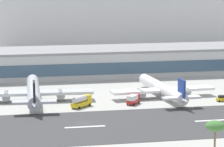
{
  "coord_description": "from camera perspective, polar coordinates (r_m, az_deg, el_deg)",
  "views": [
    {
      "loc": [
        -27.61,
        -178.77,
        45.69
      ],
      "look_at": [
        15.59,
        36.95,
        8.49
      ],
      "focal_mm": 99.01,
      "sensor_mm": 36.0,
      "label": 1
    }
  ],
  "objects": [
    {
      "name": "service_box_truck_2",
      "position": [
        211.77,
        1.98,
        -2.37
      ],
      "size": [
        5.57,
        6.21,
        3.25
      ],
      "rotation": [
        0.0,
        0.0,
        0.91
      ],
      "color": "#B2231E",
      "rests_on": "ground_plane"
    },
    {
      "name": "runway_centreline_dash_4",
      "position": [
        181.87,
        -2.5,
        -4.94
      ],
      "size": [
        12.0,
        1.2,
        0.01
      ],
      "primitive_type": "cube",
      "color": "white",
      "rests_on": "runway_strip"
    },
    {
      "name": "airliner_black_tail_gate_1",
      "position": [
        216.69,
        -7.26,
        -1.75
      ],
      "size": [
        42.08,
        50.6,
        10.56
      ],
      "rotation": [
        0.0,
        0.0,
        1.51
      ],
      "color": "silver",
      "rests_on": "ground_plane"
    },
    {
      "name": "ground_plane",
      "position": [
        186.57,
        -2.48,
        -4.59
      ],
      "size": [
        1400.0,
        1400.0,
        0.0
      ],
      "primitive_type": "plane",
      "color": "#A8A8A3"
    },
    {
      "name": "runway_strip",
      "position": [
        182.01,
        -2.24,
        -4.94
      ],
      "size": [
        800.0,
        38.89,
        0.08
      ],
      "primitive_type": "cube",
      "color": "#38383A",
      "rests_on": "ground_plane"
    },
    {
      "name": "distant_hotel_block",
      "position": [
        376.94,
        0.38,
        5.61
      ],
      "size": [
        142.36,
        39.99,
        39.01
      ],
      "primitive_type": "cube",
      "color": "#BCBCC1",
      "rests_on": "ground_plane"
    },
    {
      "name": "service_fuel_truck_1",
      "position": [
        207.38,
        -2.84,
        -2.57
      ],
      "size": [
        7.86,
        7.83,
        3.95
      ],
      "rotation": [
        0.0,
        0.0,
        0.78
      ],
      "color": "gold",
      "rests_on": "ground_plane"
    },
    {
      "name": "runway_centreline_dash_5",
      "position": [
        191.83,
        9.37,
        -4.29
      ],
      "size": [
        12.0,
        1.2,
        0.01
      ],
      "primitive_type": "cube",
      "color": "white",
      "rests_on": "runway_strip"
    },
    {
      "name": "airliner_navy_tail_gate_2",
      "position": [
        222.18,
        4.79,
        -1.49
      ],
      "size": [
        38.5,
        46.74,
        9.75
      ],
      "rotation": [
        0.0,
        0.0,
        1.64
      ],
      "color": "white",
      "rests_on": "ground_plane"
    },
    {
      "name": "palm_tree_1",
      "position": [
        146.23,
        9.51,
        -4.88
      ],
      "size": [
        4.67,
        4.67,
        10.94
      ],
      "color": "brown",
      "rests_on": "ground_plane"
    },
    {
      "name": "terminal_building",
      "position": [
        268.33,
        -2.79,
        1.06
      ],
      "size": [
        164.79,
        27.52,
        11.82
      ],
      "color": "#B7BABC",
      "rests_on": "ground_plane"
    },
    {
      "name": "service_baggage_tug_0",
      "position": [
        219.56,
        10.05,
        -2.29
      ],
      "size": [
        3.33,
        2.13,
        2.2
      ],
      "rotation": [
        0.0,
        0.0,
        3.23
      ],
      "color": "gold",
      "rests_on": "ground_plane"
    }
  ]
}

